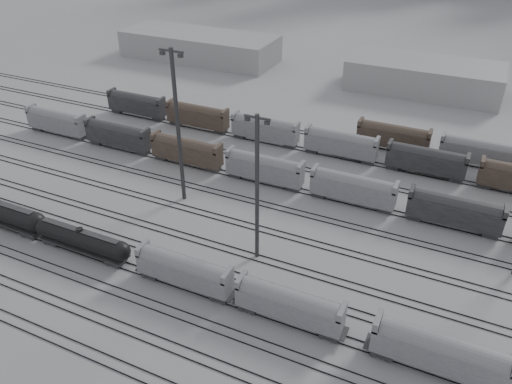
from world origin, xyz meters
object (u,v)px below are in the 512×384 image
at_px(tank_car_b, 82,239).
at_px(hopper_car_a, 184,270).
at_px(hopper_car_c, 441,351).
at_px(light_mast_c, 257,187).
at_px(hopper_car_b, 289,304).

height_order(tank_car_b, hopper_car_a, hopper_car_a).
bearing_deg(hopper_car_c, light_mast_c, 159.41).
xyz_separation_m(hopper_car_a, hopper_car_b, (15.63, 0.00, -0.00)).
xyz_separation_m(tank_car_b, hopper_car_c, (52.34, 0.00, 0.90)).
relative_size(hopper_car_c, light_mast_c, 0.66).
distance_m(hopper_car_a, hopper_car_b, 15.63).
bearing_deg(hopper_car_b, hopper_car_a, 180.00).
distance_m(hopper_car_b, hopper_car_c, 18.45).
bearing_deg(tank_car_b, hopper_car_c, 0.00).
xyz_separation_m(tank_car_b, light_mast_c, (24.54, 10.44, 9.85)).
bearing_deg(hopper_car_b, light_mast_c, 131.84).
height_order(tank_car_b, hopper_car_c, hopper_car_c).
bearing_deg(hopper_car_b, tank_car_b, 180.00).
bearing_deg(hopper_car_a, light_mast_c, 58.98).
relative_size(tank_car_b, hopper_car_c, 1.14).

